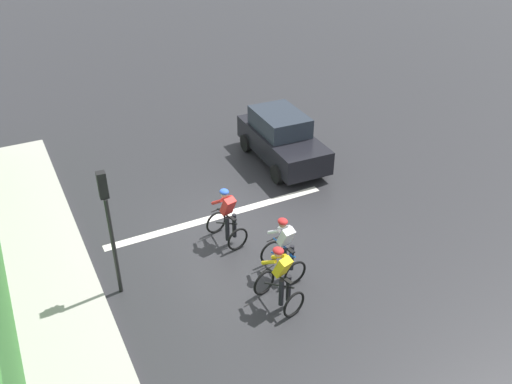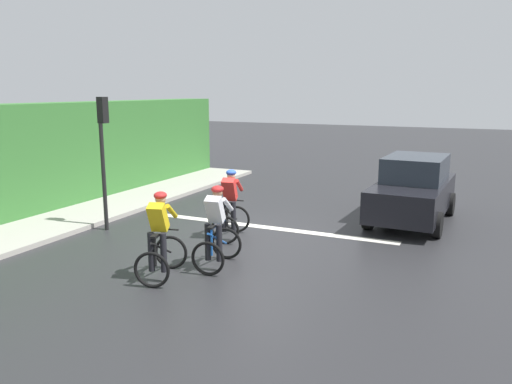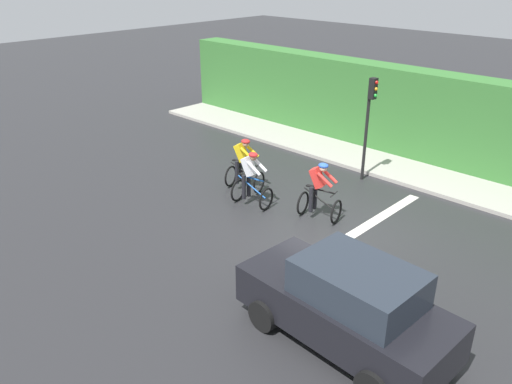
{
  "view_description": "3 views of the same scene",
  "coord_description": "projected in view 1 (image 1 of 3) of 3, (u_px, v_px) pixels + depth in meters",
  "views": [
    {
      "loc": [
        5.16,
        11.83,
        9.09
      ],
      "look_at": [
        -0.77,
        0.37,
        1.16
      ],
      "focal_mm": 37.62,
      "sensor_mm": 36.0,
      "label": 1
    },
    {
      "loc": [
        -5.14,
        11.02,
        3.5
      ],
      "look_at": [
        -0.29,
        0.49,
        1.15
      ],
      "focal_mm": 35.36,
      "sensor_mm": 36.0,
      "label": 2
    },
    {
      "loc": [
        -10.11,
        -6.93,
        6.62
      ],
      "look_at": [
        -0.95,
        1.87,
        0.83
      ],
      "focal_mm": 36.07,
      "sensor_mm": 36.0,
      "label": 3
    }
  ],
  "objects": [
    {
      "name": "road_marking_stop_line",
      "position": [
        219.0,
        216.0,
        16.16
      ],
      "size": [
        7.0,
        0.3,
        0.01
      ],
      "primitive_type": "cube",
      "color": "silver",
      "rests_on": "ground"
    },
    {
      "name": "cyclist_second",
      "position": [
        284.0,
        249.0,
        13.5
      ],
      "size": [
        0.82,
        1.16,
        1.66
      ],
      "color": "black",
      "rests_on": "ground"
    },
    {
      "name": "cyclist_mid",
      "position": [
        227.0,
        218.0,
        14.68
      ],
      "size": [
        0.88,
        1.19,
        1.66
      ],
      "color": "black",
      "rests_on": "ground"
    },
    {
      "name": "cyclist_lead",
      "position": [
        280.0,
        279.0,
        12.51
      ],
      "size": [
        0.93,
        1.22,
        1.66
      ],
      "color": "black",
      "rests_on": "ground"
    },
    {
      "name": "sidewalk_kerb",
      "position": [
        49.0,
        332.0,
        12.1
      ],
      "size": [
        2.8,
        20.49,
        0.12
      ],
      "primitive_type": "cube",
      "color": "#ADA89E",
      "rests_on": "ground"
    },
    {
      "name": "traffic_light_near_crossing",
      "position": [
        108.0,
        216.0,
        12.22
      ],
      "size": [
        0.21,
        0.31,
        3.34
      ],
      "color": "black",
      "rests_on": "ground"
    },
    {
      "name": "stone_wall_low",
      "position": [
        4.0,
        339.0,
        11.64
      ],
      "size": [
        0.44,
        20.49,
        0.53
      ],
      "primitive_type": "cube",
      "color": "tan",
      "rests_on": "ground"
    },
    {
      "name": "car_black",
      "position": [
        282.0,
        138.0,
        18.75
      ],
      "size": [
        2.03,
        4.17,
        1.76
      ],
      "color": "black",
      "rests_on": "ground"
    },
    {
      "name": "ground_plane",
      "position": [
        227.0,
        226.0,
        15.73
      ],
      "size": [
        80.0,
        80.0,
        0.0
      ],
      "primitive_type": "plane",
      "color": "#28282B"
    }
  ]
}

